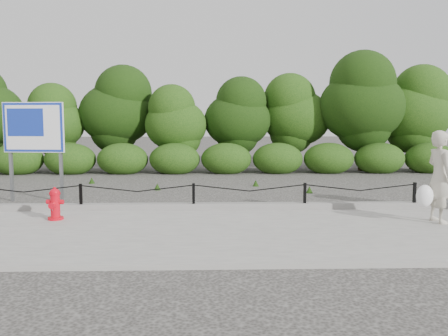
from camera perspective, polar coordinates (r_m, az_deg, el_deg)
ground at (r=10.69m, az=-3.66°, el=-5.46°), size 90.00×90.00×0.00m
sidewalk at (r=8.73m, az=-4.12°, el=-7.81°), size 14.00×4.00×0.08m
curb at (r=10.71m, az=-3.66°, el=-4.62°), size 14.00×0.22×0.14m
chain_barrier at (r=10.61m, az=-3.68°, el=-3.05°), size 10.06×0.06×0.60m
treeline at (r=19.42m, az=0.09°, el=6.96°), size 20.39×3.65×4.70m
fire_hydrant at (r=10.18m, az=-19.67°, el=-4.11°), size 0.35×0.36×0.66m
pedestrian at (r=10.16m, az=24.41°, el=-1.09°), size 0.77×0.71×1.81m
advertising_sign at (r=12.87m, az=-21.94°, el=4.05°), size 1.57×0.30×2.53m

